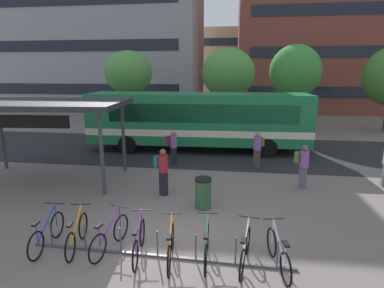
{
  "coord_description": "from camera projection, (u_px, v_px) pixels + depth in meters",
  "views": [
    {
      "loc": [
        1.22,
        -6.56,
        4.37
      ],
      "look_at": [
        -0.23,
        4.38,
        1.71
      ],
      "focal_mm": 28.24,
      "sensor_mm": 36.0,
      "label": 1
    }
  ],
  "objects": [
    {
      "name": "commuter_maroon_pack_3",
      "position": [
        173.0,
        145.0,
        14.31
      ],
      "size": [
        0.54,
        0.37,
        1.69
      ],
      "rotation": [
        0.0,
        0.0,
        0.08
      ],
      "color": "black",
      "rests_on": "ground"
    },
    {
      "name": "street_tree_1",
      "position": [
        129.0,
        73.0,
        24.11
      ],
      "size": [
        3.77,
        3.77,
        5.99
      ],
      "color": "brown",
      "rests_on": "ground"
    },
    {
      "name": "building_centre_block",
      "position": [
        250.0,
        65.0,
        49.57
      ],
      "size": [
        17.51,
        10.74,
        10.72
      ],
      "color": "tan",
      "rests_on": "ground"
    },
    {
      "name": "parked_bicycle_blue_0",
      "position": [
        47.0,
        234.0,
        7.61
      ],
      "size": [
        0.52,
        1.72,
        0.99
      ],
      "rotation": [
        0.0,
        0.0,
        1.64
      ],
      "color": "black",
      "rests_on": "ground"
    },
    {
      "name": "ground",
      "position": [
        178.0,
        252.0,
        7.5
      ],
      "size": [
        200.0,
        200.0,
        0.0
      ],
      "primitive_type": "plane",
      "color": "#6B605B"
    },
    {
      "name": "building_right_wing",
      "position": [
        318.0,
        24.0,
        34.83
      ],
      "size": [
        18.15,
        13.16,
        19.46
      ],
      "color": "brown",
      "rests_on": "ground"
    },
    {
      "name": "city_bus",
      "position": [
        197.0,
        119.0,
        16.82
      ],
      "size": [
        12.1,
        2.93,
        3.2
      ],
      "rotation": [
        0.0,
        0.0,
        3.17
      ],
      "color": "#196B3D",
      "rests_on": "ground"
    },
    {
      "name": "parked_bicycle_white_6",
      "position": [
        245.0,
        251.0,
        6.89
      ],
      "size": [
        0.52,
        1.71,
        0.99
      ],
      "rotation": [
        0.0,
        0.0,
        1.4
      ],
      "color": "black",
      "rests_on": "ground"
    },
    {
      "name": "building_left_wing",
      "position": [
        103.0,
        34.0,
        35.28
      ],
      "size": [
        22.67,
        11.27,
        17.2
      ],
      "color": "gray",
      "rests_on": "ground"
    },
    {
      "name": "parked_bicycle_purple_2",
      "position": [
        110.0,
        236.0,
        7.48
      ],
      "size": [
        0.53,
        1.7,
        0.99
      ],
      "rotation": [
        0.0,
        0.0,
        1.38
      ],
      "color": "black",
      "rests_on": "ground"
    },
    {
      "name": "parked_bicycle_green_5",
      "position": [
        207.0,
        246.0,
        7.07
      ],
      "size": [
        0.52,
        1.72,
        0.99
      ],
      "rotation": [
        0.0,
        0.0,
        1.61
      ],
      "color": "black",
      "rests_on": "ground"
    },
    {
      "name": "parked_bicycle_purple_3",
      "position": [
        139.0,
        242.0,
        7.23
      ],
      "size": [
        0.52,
        1.71,
        0.99
      ],
      "rotation": [
        0.0,
        0.0,
        1.71
      ],
      "color": "black",
      "rests_on": "ground"
    },
    {
      "name": "transit_shelter",
      "position": [
        41.0,
        106.0,
        11.72
      ],
      "size": [
        6.62,
        4.01,
        3.24
      ],
      "rotation": [
        0.0,
        0.0,
        0.07
      ],
      "color": "#38383D",
      "rests_on": "ground"
    },
    {
      "name": "commuter_olive_pack_4",
      "position": [
        303.0,
        164.0,
        11.38
      ],
      "size": [
        0.6,
        0.48,
        1.7
      ],
      "rotation": [
        0.0,
        0.0,
        5.9
      ],
      "color": "#565660",
      "rests_on": "ground"
    },
    {
      "name": "street_tree_3",
      "position": [
        228.0,
        73.0,
        24.47
      ],
      "size": [
        4.25,
        4.25,
        6.22
      ],
      "color": "brown",
      "rests_on": "ground"
    },
    {
      "name": "bike_rack",
      "position": [
        158.0,
        254.0,
        7.27
      ],
      "size": [
        6.5,
        0.27,
        0.7
      ],
      "rotation": [
        0.0,
        0.0,
        -0.03
      ],
      "color": "#47474C",
      "rests_on": "ground"
    },
    {
      "name": "commuter_olive_pack_0",
      "position": [
        258.0,
        147.0,
        13.85
      ],
      "size": [
        0.57,
        0.6,
        1.72
      ],
      "rotation": [
        0.0,
        0.0,
        4.02
      ],
      "color": "#47382D",
      "rests_on": "ground"
    },
    {
      "name": "bus_lane_asphalt",
      "position": [
        209.0,
        150.0,
        17.14
      ],
      "size": [
        80.0,
        7.2,
        0.01
      ],
      "primitive_type": "cube",
      "color": "#232326",
      "rests_on": "ground"
    },
    {
      "name": "parked_bicycle_orange_4",
      "position": [
        171.0,
        247.0,
        7.04
      ],
      "size": [
        0.52,
        1.72,
        0.99
      ],
      "rotation": [
        0.0,
        0.0,
        1.7
      ],
      "color": "black",
      "rests_on": "ground"
    },
    {
      "name": "street_tree_0",
      "position": [
        295.0,
        72.0,
        21.86
      ],
      "size": [
        3.65,
        3.65,
        6.27
      ],
      "color": "brown",
      "rests_on": "ground"
    },
    {
      "name": "parked_bicycle_silver_7",
      "position": [
        278.0,
        253.0,
        6.78
      ],
      "size": [
        0.52,
        1.71,
        0.99
      ],
      "rotation": [
        0.0,
        0.0,
        1.74
      ],
      "color": "black",
      "rests_on": "ground"
    },
    {
      "name": "trash_bin",
      "position": [
        203.0,
        193.0,
        9.81
      ],
      "size": [
        0.55,
        0.55,
        1.03
      ],
      "color": "#284C2D",
      "rests_on": "ground"
    },
    {
      "name": "parked_bicycle_orange_1",
      "position": [
        77.0,
        235.0,
        7.56
      ],
      "size": [
        0.53,
        1.7,
        0.99
      ],
      "rotation": [
        0.0,
        0.0,
        1.76
      ],
      "color": "black",
      "rests_on": "ground"
    },
    {
      "name": "commuter_teal_pack_2",
      "position": [
        163.0,
        169.0,
        10.76
      ],
      "size": [
        0.6,
        0.55,
        1.72
      ],
      "rotation": [
        0.0,
        0.0,
        5.67
      ],
      "color": "black",
      "rests_on": "ground"
    }
  ]
}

